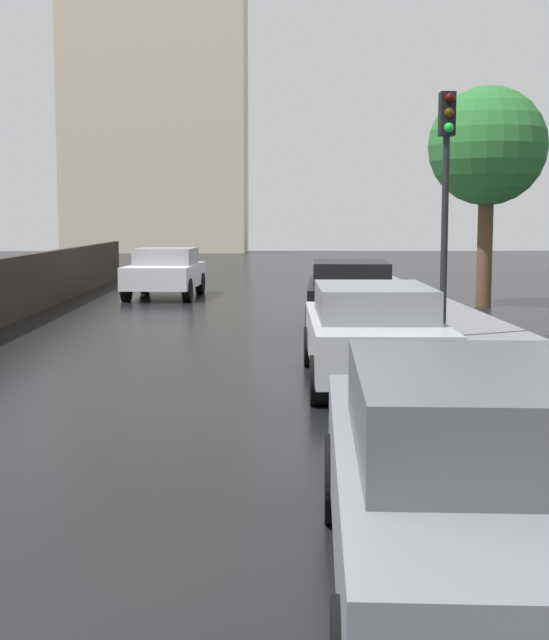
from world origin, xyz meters
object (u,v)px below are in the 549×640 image
(car_white_far_ahead, at_px, (165,272))
(car_silver_behind_camera, at_px, (372,331))
(car_grey_near_kerb, at_px, (497,482))
(traffic_light, at_px, (446,168))
(street_tree_mid, at_px, (487,148))
(car_black_mid_road, at_px, (350,294))

(car_white_far_ahead, xyz_separation_m, car_silver_behind_camera, (4.18, -13.70, -0.03))
(car_grey_near_kerb, xyz_separation_m, traffic_light, (1.98, 10.80, 2.36))
(street_tree_mid, bearing_deg, car_black_mid_road, -127.60)
(car_white_far_ahead, xyz_separation_m, street_tree_mid, (8.49, -2.88, 3.30))
(car_grey_near_kerb, relative_size, car_white_far_ahead, 1.10)
(car_grey_near_kerb, bearing_deg, car_white_far_ahead, 104.76)
(car_black_mid_road, height_order, street_tree_mid, street_tree_mid)
(traffic_light, height_order, street_tree_mid, street_tree_mid)
(traffic_light, bearing_deg, street_tree_mid, 70.16)
(car_silver_behind_camera, relative_size, traffic_light, 1.02)
(traffic_light, bearing_deg, car_grey_near_kerb, -100.38)
(car_grey_near_kerb, height_order, car_white_far_ahead, car_grey_near_kerb)
(car_grey_near_kerb, distance_m, car_silver_behind_camera, 7.05)
(car_white_far_ahead, bearing_deg, car_black_mid_road, 123.38)
(car_grey_near_kerb, distance_m, traffic_light, 11.23)
(car_silver_behind_camera, bearing_deg, car_black_mid_road, 88.56)
(car_white_far_ahead, relative_size, car_silver_behind_camera, 0.92)
(car_black_mid_road, height_order, traffic_light, traffic_light)
(car_white_far_ahead, relative_size, traffic_light, 0.94)
(car_grey_near_kerb, height_order, traffic_light, traffic_light)
(car_grey_near_kerb, xyz_separation_m, car_black_mid_road, (0.52, 12.67, -0.00))
(car_silver_behind_camera, height_order, traffic_light, traffic_light)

